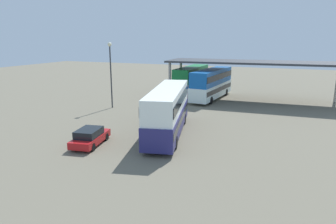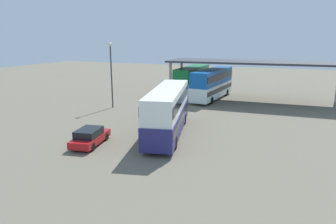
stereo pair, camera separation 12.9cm
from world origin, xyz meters
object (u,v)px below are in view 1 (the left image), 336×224
object	(u,v)px
double_decker_near_canopy	(192,79)
lamppost_tall	(111,67)
double_decker_main	(168,109)
double_decker_mid_row	(212,83)
parked_hatchback	(90,137)

from	to	relation	value
double_decker_near_canopy	lamppost_tall	xyz separation A→B (m)	(-5.99, -12.57, 2.64)
double_decker_main	lamppost_tall	distance (m)	12.76
lamppost_tall	double_decker_mid_row	bearing A→B (deg)	45.78
parked_hatchback	double_decker_near_canopy	distance (m)	24.67
parked_hatchback	double_decker_near_canopy	world-z (taller)	double_decker_near_canopy
double_decker_near_canopy	lamppost_tall	world-z (taller)	lamppost_tall
double_decker_main	double_decker_near_canopy	xyz separation A→B (m)	(-4.29, 19.65, 0.01)
parked_hatchback	lamppost_tall	bearing A→B (deg)	14.78
double_decker_near_canopy	double_decker_mid_row	distance (m)	4.55
lamppost_tall	double_decker_near_canopy	bearing A→B (deg)	64.52
double_decker_near_canopy	double_decker_main	bearing A→B (deg)	-168.37
double_decker_main	double_decker_mid_row	xyz separation A→B (m)	(-0.52, 17.11, 0.01)
double_decker_mid_row	lamppost_tall	world-z (taller)	lamppost_tall
parked_hatchback	double_decker_mid_row	xyz separation A→B (m)	(4.09, 22.08, 1.58)
double_decker_mid_row	lamppost_tall	size ratio (longest dim) A/B	1.42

